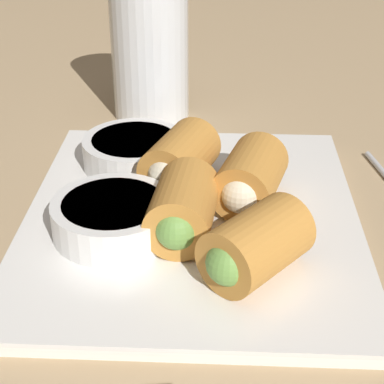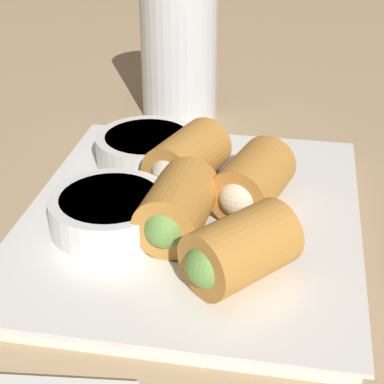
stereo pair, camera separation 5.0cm
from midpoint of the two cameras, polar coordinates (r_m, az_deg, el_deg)
name	(u,v)px [view 2 (the right image)]	position (r cm, az deg, el deg)	size (l,w,h in cm)	color
table_surface	(152,244)	(46.46, -0.46, -4.78)	(180.00, 140.00, 2.00)	tan
serving_plate	(192,222)	(45.80, 3.13, -2.75)	(27.34, 23.45, 1.50)	white
roll_front_left	(176,209)	(41.67, 2.00, -1.67)	(7.28, 4.85, 4.25)	#C68438
roll_front_right	(251,183)	(45.26, 8.45, 0.74)	(7.47, 5.85, 4.25)	#C68438
roll_back_left	(185,161)	(47.81, 2.39, 2.72)	(7.48, 6.08, 4.25)	#C68438
roll_back_right	(237,251)	(38.07, 7.76, -5.35)	(7.60, 7.35, 4.25)	#C68438
dipping_bowl_near	(111,211)	(43.25, -3.97, -1.77)	(8.30, 8.30, 2.35)	white
dipping_bowl_far	(148,148)	(51.66, -1.20, 3.86)	(8.30, 8.30, 2.35)	white
drinking_glass	(179,46)	(63.16, 1.17, 12.82)	(7.43, 7.43, 13.86)	silver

